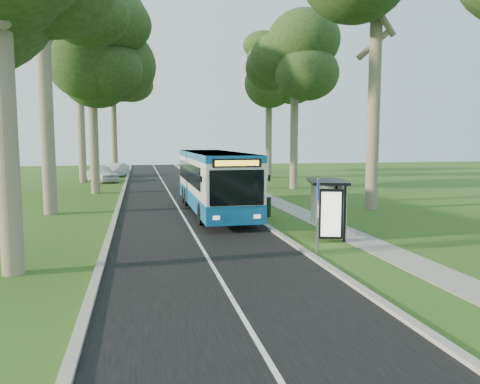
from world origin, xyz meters
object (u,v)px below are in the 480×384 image
at_px(bus_shelter, 334,198).
at_px(car_silver, 115,170).
at_px(litter_bin, 266,207).
at_px(bus_stop_sign, 318,208).
at_px(car_white, 103,174).
at_px(bus, 214,181).

bearing_deg(bus_shelter, car_silver, 121.83).
xyz_separation_m(bus_shelter, litter_bin, (-1.30, 5.78, -1.15)).
bearing_deg(bus_stop_sign, car_silver, 123.38).
xyz_separation_m(bus_stop_sign, car_white, (-9.51, 31.88, -0.88)).
relative_size(car_white, car_silver, 1.04).
distance_m(bus_shelter, litter_bin, 6.03).
relative_size(bus_shelter, car_white, 0.64).
height_order(bus, bus_stop_sign, bus).
distance_m(bus_stop_sign, car_white, 33.28).
bearing_deg(bus_stop_sign, car_white, 127.25).
xyz_separation_m(car_white, car_silver, (0.92, 6.12, -0.06)).
relative_size(litter_bin, car_white, 0.21).
bearing_deg(car_white, litter_bin, -90.92).
bearing_deg(car_silver, bus, -56.17).
relative_size(bus_stop_sign, bus_shelter, 0.89).
relative_size(litter_bin, car_silver, 0.22).
distance_m(bus_stop_sign, bus_shelter, 3.30).
bearing_deg(litter_bin, car_white, 113.18).
relative_size(bus, car_silver, 2.78).
xyz_separation_m(bus, car_silver, (-6.61, 27.39, -0.99)).
relative_size(bus_shelter, litter_bin, 3.01).
distance_m(litter_bin, car_silver, 30.82).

